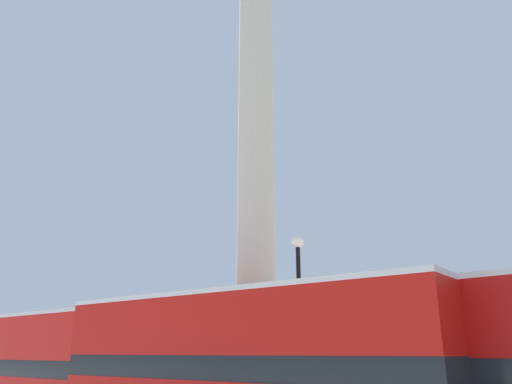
# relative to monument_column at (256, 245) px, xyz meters

# --- Properties ---
(monument_column) EXTENTS (5.51, 5.51, 23.63)m
(monument_column) POSITION_rel_monument_column_xyz_m (0.00, 0.00, 0.00)
(monument_column) COLOR #BCB29E
(monument_column) RESTS_ON ground_plane
(bus_b) EXTENTS (11.00, 2.92, 4.23)m
(bus_b) POSITION_rel_monument_column_xyz_m (-7.56, -4.61, -4.52)
(bus_b) COLOR red
(bus_b) RESTS_ON ground_plane
(bus_c) EXTENTS (10.85, 2.95, 4.32)m
(bus_c) POSITION_rel_monument_column_xyz_m (3.55, -5.06, -4.47)
(bus_c) COLOR #B7140F
(bus_c) RESTS_ON ground_plane
(equestrian_statue) EXTENTS (3.87, 3.60, 6.05)m
(equestrian_statue) POSITION_rel_monument_column_xyz_m (-12.48, 5.08, -5.09)
(equestrian_statue) COLOR #BCB29E
(equestrian_statue) RESTS_ON ground_plane
(street_lamp) EXTENTS (0.39, 0.39, 6.42)m
(street_lamp) POSITION_rel_monument_column_xyz_m (3.26, -1.95, -3.45)
(street_lamp) COLOR black
(street_lamp) RESTS_ON ground_plane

